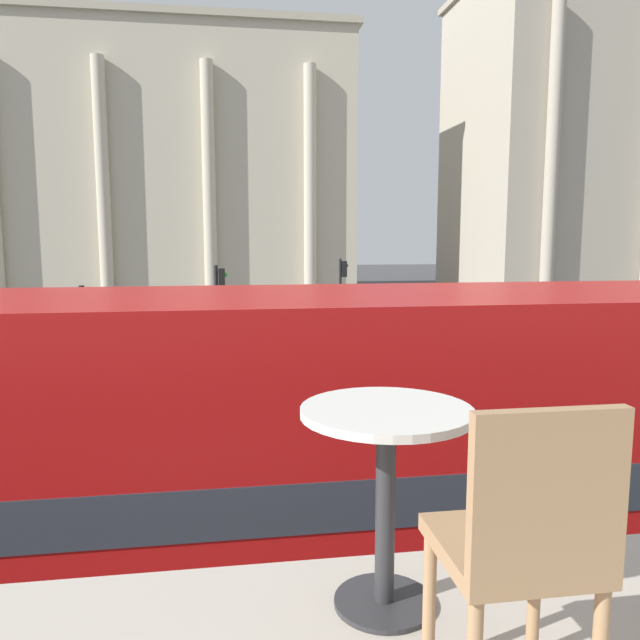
# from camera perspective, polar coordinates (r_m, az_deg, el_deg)

# --- Properties ---
(double_decker_bus) EXTENTS (10.36, 2.70, 4.26)m
(double_decker_bus) POSITION_cam_1_polar(r_m,az_deg,el_deg) (6.66, -4.88, -14.23)
(double_decker_bus) COLOR black
(double_decker_bus) RESTS_ON ground_plane
(cafe_dining_table) EXTENTS (0.60, 0.60, 0.73)m
(cafe_dining_table) POSITION_cam_1_polar(r_m,az_deg,el_deg) (2.24, 6.05, -12.79)
(cafe_dining_table) COLOR #2D2D30
(cafe_dining_table) RESTS_ON cafe_floor_slab
(cafe_chair_0) EXTENTS (0.40, 0.40, 0.91)m
(cafe_chair_0) POSITION_cam_1_polar(r_m,az_deg,el_deg) (1.82, 18.10, -18.82)
(cafe_chair_0) COLOR #A87F56
(cafe_chair_0) RESTS_ON cafe_floor_slab
(plaza_building_left) EXTENTS (36.16, 11.30, 20.14)m
(plaza_building_left) POSITION_cam_1_polar(r_m,az_deg,el_deg) (51.26, -18.20, 13.21)
(plaza_building_left) COLOR beige
(plaza_building_left) RESTS_ON ground_plane
(plaza_building_right) EXTENTS (28.79, 15.15, 24.01)m
(plaza_building_right) POSITION_cam_1_polar(r_m,az_deg,el_deg) (57.87, 26.97, 14.02)
(plaza_building_right) COLOR #B2A893
(plaza_building_right) RESTS_ON ground_plane
(traffic_light_near) EXTENTS (0.42, 0.24, 3.80)m
(traffic_light_near) POSITION_cam_1_polar(r_m,az_deg,el_deg) (14.25, -20.43, -2.30)
(traffic_light_near) COLOR black
(traffic_light_near) RESTS_ON ground_plane
(traffic_light_mid) EXTENTS (0.42, 0.24, 3.91)m
(traffic_light_mid) POSITION_cam_1_polar(r_m,az_deg,el_deg) (20.12, -9.22, 1.09)
(traffic_light_mid) COLOR black
(traffic_light_mid) RESTS_ON ground_plane
(traffic_light_far) EXTENTS (0.42, 0.24, 3.83)m
(traffic_light_far) POSITION_cam_1_polar(r_m,az_deg,el_deg) (27.62, 2.02, 2.86)
(traffic_light_far) COLOR black
(traffic_light_far) RESTS_ON ground_plane
(car_black) EXTENTS (4.20, 1.93, 1.35)m
(car_black) POSITION_cam_1_polar(r_m,az_deg,el_deg) (20.22, 15.50, -4.38)
(car_black) COLOR black
(car_black) RESTS_ON ground_plane
(car_silver) EXTENTS (4.20, 1.93, 1.35)m
(car_silver) POSITION_cam_1_polar(r_m,az_deg,el_deg) (32.95, 7.32, 0.44)
(car_silver) COLOR black
(car_silver) RESTS_ON ground_plane
(pedestrian_olive) EXTENTS (0.32, 0.32, 1.70)m
(pedestrian_olive) POSITION_cam_1_polar(r_m,az_deg,el_deg) (37.07, -21.28, 1.21)
(pedestrian_olive) COLOR #282B33
(pedestrian_olive) RESTS_ON ground_plane
(pedestrian_red) EXTENTS (0.32, 0.32, 1.76)m
(pedestrian_red) POSITION_cam_1_polar(r_m,az_deg,el_deg) (21.52, 11.69, -2.68)
(pedestrian_red) COLOR #282B33
(pedestrian_red) RESTS_ON ground_plane
(pedestrian_blue) EXTENTS (0.32, 0.32, 1.77)m
(pedestrian_blue) POSITION_cam_1_polar(r_m,az_deg,el_deg) (35.20, -21.18, 0.97)
(pedestrian_blue) COLOR #282B33
(pedestrian_blue) RESTS_ON ground_plane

